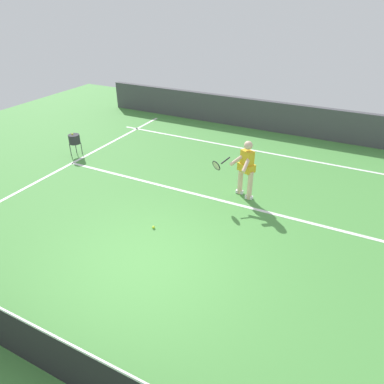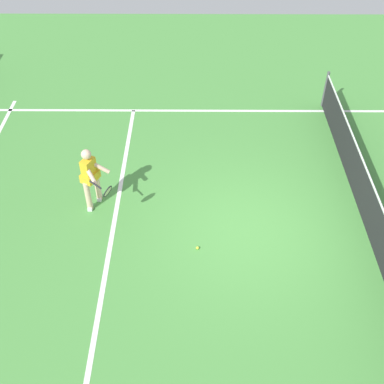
{
  "view_description": "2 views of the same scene",
  "coord_description": "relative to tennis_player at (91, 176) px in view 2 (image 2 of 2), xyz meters",
  "views": [
    {
      "loc": [
        -3.24,
        4.43,
        4.76
      ],
      "look_at": [
        -0.34,
        -1.32,
        1.08
      ],
      "focal_mm": 33.02,
      "sensor_mm": 36.0,
      "label": 1
    },
    {
      "loc": [
        7.3,
        -1.17,
        7.76
      ],
      "look_at": [
        -0.14,
        -1.22,
        1.0
      ],
      "focal_mm": 45.56,
      "sensor_mm": 36.0,
      "label": 2
    }
  ],
  "objects": [
    {
      "name": "service_line_marking",
      "position": [
        0.8,
        0.49,
        -0.84
      ],
      "size": [
        9.49,
        0.1,
        0.01
      ],
      "primitive_type": "cube",
      "color": "white",
      "rests_on": "ground"
    },
    {
      "name": "sideline_left_marking",
      "position": [
        -3.95,
        3.43,
        -0.84
      ],
      "size": [
        0.1,
        16.07,
        0.01
      ],
      "primitive_type": "cube",
      "color": "white",
      "rests_on": "ground"
    },
    {
      "name": "tennis_player",
      "position": [
        0.0,
        0.0,
        0.0
      ],
      "size": [
        1.05,
        0.82,
        1.55
      ],
      "color": "beige",
      "rests_on": "ground"
    },
    {
      "name": "court_net",
      "position": [
        0.8,
        6.02,
        -0.34
      ],
      "size": [
        10.17,
        0.08,
        1.09
      ],
      "color": "#4C4C51",
      "rests_on": "ground"
    },
    {
      "name": "tennis_ball_near",
      "position": [
        1.34,
        2.34,
        -0.81
      ],
      "size": [
        0.07,
        0.07,
        0.07
      ],
      "primitive_type": "sphere",
      "color": "#D1E533",
      "rests_on": "ground"
    },
    {
      "name": "ground_plane",
      "position": [
        0.8,
        3.43,
        -0.85
      ],
      "size": [
        23.49,
        23.49,
        0.0
      ],
      "primitive_type": "plane",
      "color": "#4C9342"
    }
  ]
}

